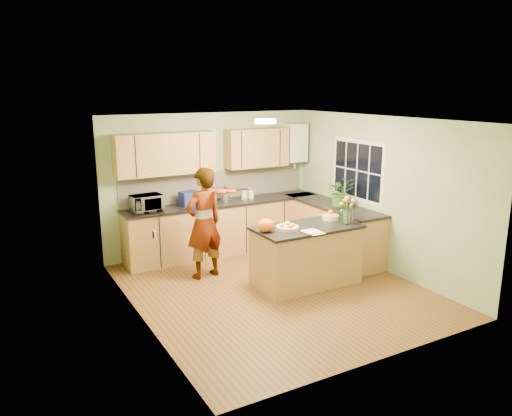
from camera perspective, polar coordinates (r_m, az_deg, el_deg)
floor at (r=7.53m, az=2.17°, el=-9.29°), size 4.50×4.50×0.00m
ceiling at (r=6.95m, az=2.35°, el=10.07°), size 4.00×4.50×0.02m
wall_back at (r=9.09m, az=-5.15°, el=2.91°), size 4.00×0.02×2.50m
wall_front at (r=5.42m, az=14.77°, el=-4.89°), size 4.00×0.02×2.50m
wall_left at (r=6.36m, az=-13.34°, el=-2.06°), size 0.02×4.50×2.50m
wall_right at (r=8.33m, az=14.09°, el=1.58°), size 0.02×4.50×2.50m
back_counter at (r=9.04m, az=-3.69°, el=-2.19°), size 3.64×0.62×0.94m
right_counter at (r=8.95m, az=8.69°, el=-2.48°), size 0.62×2.24×0.94m
splashback at (r=9.13m, az=-4.53°, el=2.65°), size 3.60×0.02×0.52m
upper_cabinets at (r=8.77m, az=-5.83°, el=6.48°), size 3.20×0.34×0.70m
boiler at (r=9.67m, az=4.48°, el=7.44°), size 0.40×0.30×0.86m
window_right at (r=8.71m, az=11.48°, el=4.23°), size 0.01×1.30×1.05m
light_switch at (r=5.80m, az=-11.57°, el=-2.99°), size 0.02×0.09×0.09m
ceiling_lamp at (r=7.21m, az=1.09°, el=9.89°), size 0.30×0.30×0.07m
peninsula_island at (r=7.61m, az=5.77°, el=-5.40°), size 1.59×0.82×0.91m
fruit_dish at (r=7.28m, az=3.60°, el=-2.10°), size 0.33×0.33×0.12m
orange_bowl at (r=7.89m, az=8.52°, el=-0.87°), size 0.25×0.25×0.15m
flower_vase at (r=7.62m, az=10.39°, el=0.37°), size 0.24×0.24×0.45m
orange_bag at (r=7.14m, az=1.18°, el=-1.98°), size 0.26×0.22×0.19m
papers at (r=7.19m, az=6.57°, el=-2.72°), size 0.22×0.30×0.01m
violinist at (r=7.78m, az=-5.98°, el=-1.75°), size 0.71×0.53×1.75m
violin at (r=7.54m, az=-4.02°, el=1.91°), size 0.62×0.54×0.15m
microwave at (r=8.39m, az=-12.41°, el=0.55°), size 0.52×0.37×0.28m
blue_box at (r=8.68m, az=-7.63°, el=1.09°), size 0.34×0.27×0.25m
kettle at (r=8.95m, az=-3.54°, el=1.57°), size 0.16×0.16×0.31m
jar_cream at (r=9.10m, az=-1.34°, el=1.55°), size 0.12×0.12×0.17m
jar_white at (r=9.16m, az=-0.56°, el=1.58°), size 0.12×0.12×0.16m
potted_plant at (r=8.63m, az=9.68°, el=1.85°), size 0.58×0.54×0.52m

